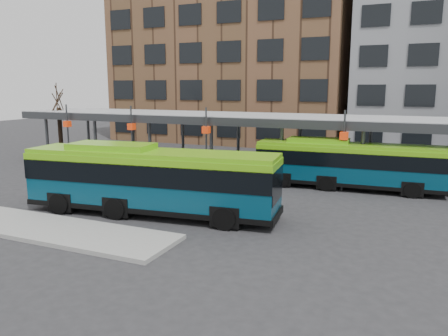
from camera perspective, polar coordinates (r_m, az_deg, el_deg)
ground at (r=20.13m, az=-6.69°, el=-7.25°), size 120.00×120.00×0.00m
boarding_island at (r=21.25m, az=-23.95°, el=-6.90°), size 14.00×3.00×0.18m
canopy at (r=31.06m, az=5.16°, el=6.41°), size 40.00×6.53×4.80m
tree at (r=39.96m, az=-20.60°, el=4.58°), size 1.64×1.64×5.60m
building_brick at (r=52.61m, az=1.49°, el=15.86°), size 26.00×14.00×22.00m
bus_front at (r=21.34m, az=-9.69°, el=-1.37°), size 12.61×4.02×3.42m
bus_rear at (r=27.49m, az=15.81°, el=0.61°), size 11.06×2.88×3.02m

